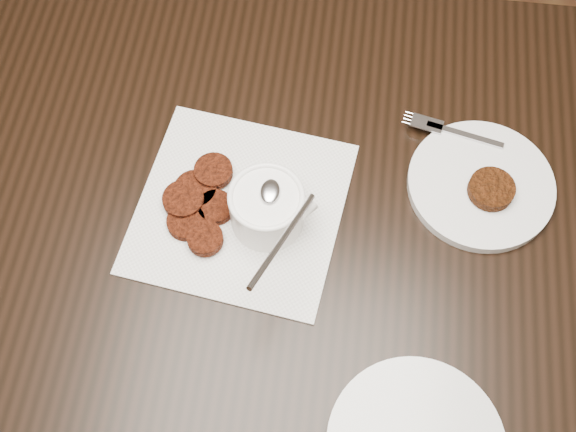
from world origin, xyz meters
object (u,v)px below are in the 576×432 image
object	(u,v)px
table	(236,287)
sauce_ramekin	(266,196)
napkin	(240,208)
plate_with_patty	(482,182)

from	to	relation	value
table	sauce_ramekin	size ratio (longest dim) A/B	9.34
table	napkin	world-z (taller)	napkin
napkin	sauce_ramekin	world-z (taller)	sauce_ramekin
table	sauce_ramekin	world-z (taller)	sauce_ramekin
sauce_ramekin	plate_with_patty	bearing A→B (deg)	16.91
napkin	plate_with_patty	world-z (taller)	plate_with_patty
napkin	sauce_ramekin	size ratio (longest dim) A/B	2.03
table	sauce_ramekin	xyz separation A→B (m)	(0.07, -0.03, 0.45)
napkin	table	bearing A→B (deg)	151.50
sauce_ramekin	plate_with_patty	size ratio (longest dim) A/B	0.67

